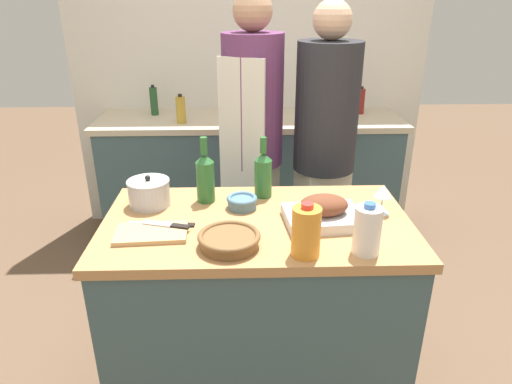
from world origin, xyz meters
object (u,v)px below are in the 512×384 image
Objects in this scene: milk_jug at (367,230)px; knife_paring at (168,225)px; wine_bottle_dark at (205,176)px; wine_bottle_green at (263,173)px; condiment_bottle_short at (181,110)px; mixing_bowl at (242,202)px; person_cook_aproned at (253,140)px; juice_jug at (306,231)px; wicker_basket at (229,239)px; stock_pot at (149,193)px; knife_chef at (164,224)px; cutting_board at (151,233)px; condiment_bottle_tall at (361,101)px; person_cook_guest at (324,147)px; condiment_bottle_extra at (154,101)px; roasting_pan at (323,213)px; wine_glass_left at (383,192)px.

knife_paring is at bearing 165.08° from milk_jug.
wine_bottle_green is at bearing 9.87° from wine_bottle_dark.
mixing_bowl is at bearing -72.15° from condiment_bottle_short.
juice_jug is at bearing -57.92° from person_cook_aproned.
stock_pot reaches higher than wicker_basket.
wicker_basket is at bearing -33.39° from knife_chef.
condiment_bottle_tall is at bearing 54.75° from cutting_board.
wine_bottle_dark is 0.84m from person_cook_guest.
wine_bottle_green is 1.30× the size of condiment_bottle_extra.
knife_paring is 0.11× the size of person_cook_aproned.
wine_bottle_dark is at bearing -86.09° from person_cook_aproned.
roasting_pan is at bearing -25.40° from wine_bottle_dark.
knife_chef is at bearing -154.39° from mixing_bowl.
cutting_board is 0.60m from juice_jug.
wine_bottle_green reaches higher than roasting_pan.
knife_paring is at bearing -140.99° from wine_bottle_green.
knife_chef is (0.03, 0.08, -0.01)m from cutting_board.
wine_glass_left is (0.93, 0.16, 0.09)m from cutting_board.
condiment_bottle_tall reaches higher than roasting_pan.
condiment_bottle_extra is (-1.07, 1.88, 0.05)m from milk_jug.
condiment_bottle_extra is (-0.85, 1.89, 0.05)m from juice_jug.
cutting_board is 1.20m from person_cook_guest.
condiment_bottle_tall is at bearing 55.38° from knife_paring.
mixing_bowl is 0.45× the size of wine_bottle_dark.
stock_pot is 0.92× the size of condiment_bottle_tall.
wine_glass_left is at bearing 64.97° from milk_jug.
stock_pot is 0.22m from knife_chef.
condiment_bottle_tall is at bearing 60.54° from wine_bottle_green.
condiment_bottle_extra is at bearing 154.57° from person_cook_aproned.
wine_bottle_dark is 1.53× the size of knife_paring.
wicker_basket is at bearing -74.60° from wine_bottle_dark.
stock_pot is at bearing 133.82° from wicker_basket.
knife_chef is 1.41× the size of knife_paring.
wine_bottle_dark reaches higher than stock_pot.
wicker_basket is at bearing -29.56° from knife_paring.
wicker_basket is 1.15× the size of juice_jug.
stock_pot is 0.51m from wine_bottle_green.
condiment_bottle_short is (-0.73, 1.42, 0.09)m from roasting_pan.
cutting_board is 1.50m from condiment_bottle_short.
wine_bottle_dark is at bearing 142.22° from milk_jug.
condiment_bottle_tall is 1.29m from condiment_bottle_short.
wine_bottle_green is 0.26m from wine_bottle_dark.
wicker_basket is at bearing -116.73° from condiment_bottle_tall.
mixing_bowl is 1.01× the size of wine_glass_left.
person_cook_aproned reaches higher than juice_jug.
condiment_bottle_short is (-0.01, 1.22, 0.08)m from stock_pot.
wine_bottle_dark is at bearing 8.91° from stock_pot.
knife_paring is 1.46m from condiment_bottle_short.
knife_paring is (-0.29, -0.19, -0.01)m from mixing_bowl.
knife_paring is at bearing -124.62° from condiment_bottle_tall.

